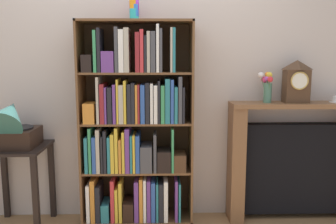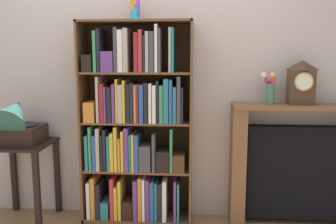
% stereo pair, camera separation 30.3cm
% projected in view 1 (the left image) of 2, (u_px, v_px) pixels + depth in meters
% --- Properties ---
extents(wall_back, '(5.12, 0.08, 2.60)m').
position_uv_depth(wall_back, '(160.00, 74.00, 3.18)').
color(wall_back, beige).
rests_on(wall_back, ground).
extents(bookshelf, '(0.94, 0.33, 1.74)m').
position_uv_depth(bookshelf, '(135.00, 134.00, 3.04)').
color(bookshelf, brown).
rests_on(bookshelf, ground).
extents(cup_stack, '(0.08, 0.08, 0.18)m').
position_uv_depth(cup_stack, '(134.00, 9.00, 2.93)').
color(cup_stack, '#28B2B7').
rests_on(cup_stack, bookshelf).
extents(side_table_left, '(0.48, 0.50, 0.71)m').
position_uv_depth(side_table_left, '(18.00, 169.00, 2.99)').
color(side_table_left, black).
rests_on(side_table_left, ground).
extents(gramophone, '(0.34, 0.46, 0.47)m').
position_uv_depth(gramophone, '(12.00, 125.00, 2.87)').
color(gramophone, black).
rests_on(gramophone, side_table_left).
extents(fireplace_mantel, '(1.15, 0.26, 1.06)m').
position_uv_depth(fireplace_mantel, '(293.00, 162.00, 3.19)').
color(fireplace_mantel, brown).
rests_on(fireplace_mantel, ground).
extents(mantel_clock, '(0.20, 0.15, 0.36)m').
position_uv_depth(mantel_clock, '(296.00, 81.00, 3.05)').
color(mantel_clock, '#472D1C').
rests_on(mantel_clock, fireplace_mantel).
extents(flower_vase, '(0.12, 0.16, 0.26)m').
position_uv_depth(flower_vase, '(267.00, 85.00, 3.06)').
color(flower_vase, '#4C7A60').
rests_on(flower_vase, fireplace_mantel).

